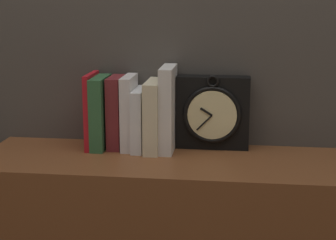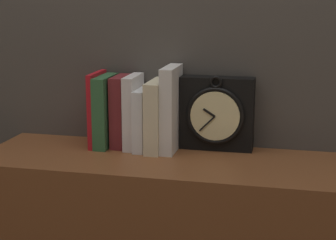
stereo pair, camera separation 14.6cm
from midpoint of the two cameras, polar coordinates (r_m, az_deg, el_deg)
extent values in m
cube|color=black|center=(1.58, 1.95, 0.76)|extent=(0.21, 0.06, 0.21)
torus|color=black|center=(1.55, 1.83, 0.49)|extent=(0.16, 0.01, 0.16)
cylinder|color=beige|center=(1.54, 1.82, 0.47)|extent=(0.14, 0.01, 0.14)
cube|color=black|center=(1.54, 1.22, 0.80)|extent=(0.03, 0.00, 0.02)
cube|color=black|center=(1.55, 1.03, -0.31)|extent=(0.04, 0.00, 0.05)
torus|color=black|center=(1.53, 1.86, 3.92)|extent=(0.04, 0.01, 0.04)
cube|color=red|center=(1.61, -10.32, 0.92)|extent=(0.01, 0.13, 0.21)
cube|color=#316239|center=(1.60, -9.45, 0.72)|extent=(0.04, 0.13, 0.20)
cube|color=maroon|center=(1.60, -7.89, 0.76)|extent=(0.04, 0.11, 0.20)
cube|color=silver|center=(1.58, -6.60, 0.74)|extent=(0.03, 0.13, 0.21)
cube|color=white|center=(1.58, -5.52, 0.05)|extent=(0.03, 0.14, 0.17)
cube|color=beige|center=(1.56, -4.11, 0.39)|extent=(0.04, 0.15, 0.20)
cube|color=silver|center=(1.55, -2.68, 1.10)|extent=(0.04, 0.14, 0.24)
camera|label=1|loc=(0.07, -92.83, -0.66)|focal=60.00mm
camera|label=2|loc=(0.07, 87.17, 0.66)|focal=60.00mm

